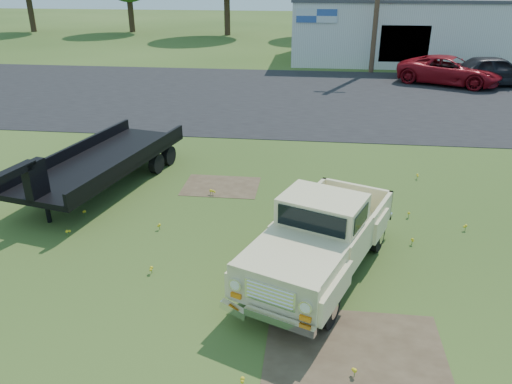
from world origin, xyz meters
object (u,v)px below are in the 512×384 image
at_px(flatbed_trailer, 103,158).
at_px(dark_sedan, 495,71).
at_px(red_pickup, 449,71).
at_px(vintage_pickup_truck, 321,236).

height_order(flatbed_trailer, dark_sedan, flatbed_trailer).
bearing_deg(dark_sedan, flatbed_trailer, 127.45).
bearing_deg(red_pickup, dark_sedan, -66.41).
xyz_separation_m(vintage_pickup_truck, flatbed_trailer, (-6.28, 3.93, -0.01)).
bearing_deg(flatbed_trailer, red_pickup, 62.19).
bearing_deg(vintage_pickup_truck, red_pickup, 92.21).
relative_size(vintage_pickup_truck, flatbed_trailer, 0.76).
relative_size(vintage_pickup_truck, dark_sedan, 1.05).
bearing_deg(dark_sedan, red_pickup, 81.47).
bearing_deg(dark_sedan, vintage_pickup_truck, 146.80).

